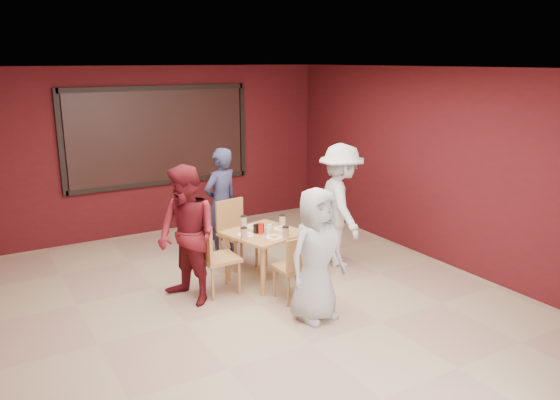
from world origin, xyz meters
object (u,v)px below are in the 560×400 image
chair_left (213,255)px  diner_right (341,205)px  diner_back (221,203)px  chair_back (235,229)px  chair_front (296,264)px  chair_right (310,236)px  dining_table (264,237)px  diner_front (316,255)px  diner_left (187,236)px

chair_left → diner_right: size_ratio=0.53×
diner_back → chair_back: bearing=72.1°
chair_front → chair_left: size_ratio=0.91×
chair_right → diner_back: (-0.84, 1.13, 0.34)m
dining_table → diner_front: 1.28m
diner_right → chair_back: bearing=78.8°
diner_front → chair_front: bearing=76.2°
chair_back → diner_left: (-1.04, -0.83, 0.31)m
chair_left → diner_front: size_ratio=0.60×
chair_left → diner_back: size_ratio=0.56×
diner_left → chair_right: bearing=76.7°
diner_back → chair_right: bearing=108.1°
dining_table → diner_left: 1.14m
diner_back → diner_front: bearing=72.5°
chair_back → diner_front: size_ratio=0.61×
diner_left → diner_right: size_ratio=0.96×
chair_front → diner_left: (-1.13, 0.66, 0.37)m
dining_table → chair_front: chair_front is taller
chair_left → chair_front: bearing=-42.4°
chair_back → chair_left: chair_back is taller
dining_table → diner_back: bearing=93.6°
diner_front → diner_left: bearing=124.3°
chair_left → diner_front: diner_front is taller
dining_table → diner_back: diner_back is taller
chair_left → chair_right: chair_left is taller
dining_table → chair_left: chair_left is taller
dining_table → chair_left: bearing=-175.4°
chair_left → diner_right: bearing=1.3°
diner_front → diner_left: (-1.08, 1.17, 0.08)m
dining_table → diner_left: (-1.11, -0.10, 0.24)m
chair_left → diner_left: bearing=-173.1°
dining_table → chair_right: (0.76, 0.04, -0.12)m
diner_right → chair_right: bearing=101.7°
chair_left → chair_back: bearing=49.0°
dining_table → chair_left: size_ratio=1.13×
diner_back → diner_left: 1.64m
dining_table → chair_front: bearing=-88.8°
chair_right → dining_table: bearing=-176.9°
chair_front → diner_right: bearing=31.4°
chair_left → diner_front: 1.43m
chair_back → diner_front: (0.04, -2.00, 0.24)m
chair_right → diner_right: diner_right is taller
chair_right → diner_front: size_ratio=0.56×
diner_back → diner_left: diner_left is taller
dining_table → chair_back: 0.74m
chair_back → diner_left: diner_left is taller
diner_front → diner_left: 1.59m
dining_table → chair_back: (-0.07, 0.73, -0.07)m
diner_left → diner_front: bearing=25.0°
diner_front → chair_back: bearing=82.7°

